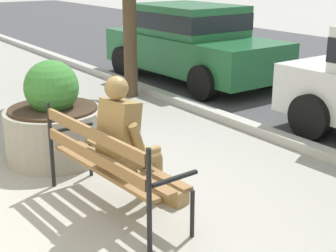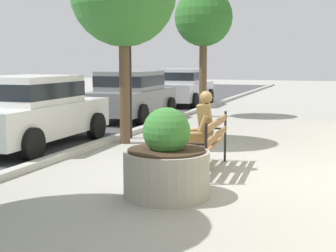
{
  "view_description": "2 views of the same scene",
  "coord_description": "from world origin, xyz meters",
  "px_view_note": "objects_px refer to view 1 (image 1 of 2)",
  "views": [
    {
      "loc": [
        4.0,
        -2.1,
        2.32
      ],
      "look_at": [
        -0.01,
        0.69,
        0.75
      ],
      "focal_mm": 53.76,
      "sensor_mm": 36.0,
      "label": 1
    },
    {
      "loc": [
        -7.6,
        -2.1,
        1.87
      ],
      "look_at": [
        -0.01,
        0.69,
        0.75
      ],
      "focal_mm": 50.16,
      "sensor_mm": 36.0,
      "label": 2
    }
  ],
  "objects_px": {
    "bronze_statue_seated": "(132,146)",
    "concrete_planter": "(54,123)",
    "parked_car_green": "(191,41)",
    "park_bench": "(108,160)"
  },
  "relations": [
    {
      "from": "concrete_planter",
      "to": "park_bench",
      "type": "bearing_deg",
      "value": -4.64
    },
    {
      "from": "park_bench",
      "to": "parked_car_green",
      "type": "bearing_deg",
      "value": 135.07
    },
    {
      "from": "park_bench",
      "to": "bronze_statue_seated",
      "type": "bearing_deg",
      "value": 66.84
    },
    {
      "from": "park_bench",
      "to": "concrete_planter",
      "type": "bearing_deg",
      "value": 175.36
    },
    {
      "from": "bronze_statue_seated",
      "to": "concrete_planter",
      "type": "xyz_separation_m",
      "value": [
        -1.73,
        -0.08,
        -0.2
      ]
    },
    {
      "from": "bronze_statue_seated",
      "to": "concrete_planter",
      "type": "relative_size",
      "value": 1.1
    },
    {
      "from": "park_bench",
      "to": "bronze_statue_seated",
      "type": "height_order",
      "value": "bronze_statue_seated"
    },
    {
      "from": "park_bench",
      "to": "parked_car_green",
      "type": "distance_m",
      "value": 6.0
    },
    {
      "from": "bronze_statue_seated",
      "to": "parked_car_green",
      "type": "height_order",
      "value": "parked_car_green"
    },
    {
      "from": "parked_car_green",
      "to": "bronze_statue_seated",
      "type": "bearing_deg",
      "value": -42.83
    }
  ]
}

